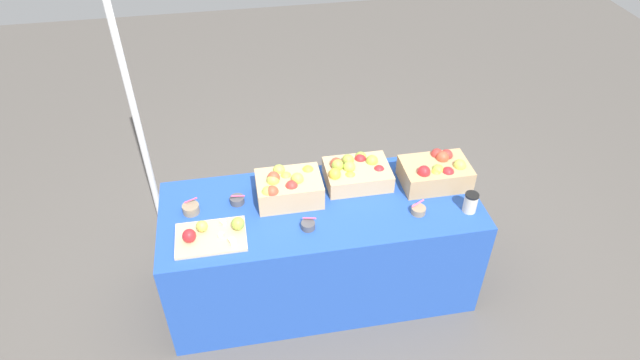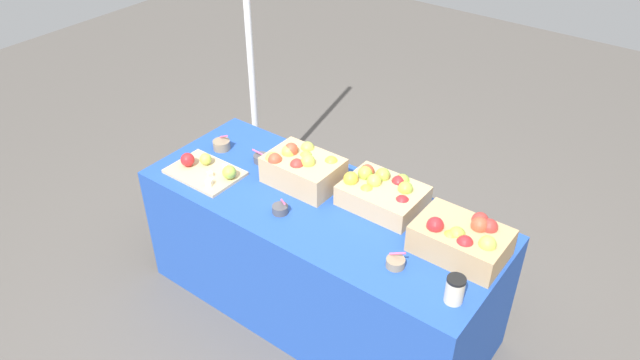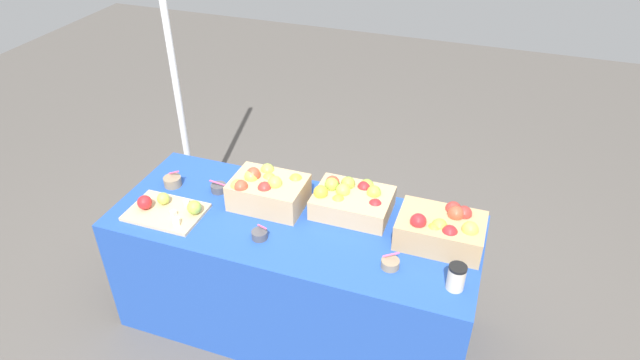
# 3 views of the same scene
# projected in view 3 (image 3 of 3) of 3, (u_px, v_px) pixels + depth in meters

# --- Properties ---
(ground_plane) EXTENTS (10.00, 10.00, 0.00)m
(ground_plane) POSITION_uv_depth(u_px,v_px,m) (297.00, 319.00, 3.21)
(ground_plane) COLOR #56514C
(table) EXTENTS (1.90, 0.76, 0.74)m
(table) POSITION_uv_depth(u_px,v_px,m) (295.00, 273.00, 3.00)
(table) COLOR #234CAD
(table) RESTS_ON ground_plane
(apple_crate_left) EXTENTS (0.41, 0.28, 0.19)m
(apple_crate_left) POSITION_uv_depth(u_px,v_px,m) (442.00, 229.00, 2.61)
(apple_crate_left) COLOR tan
(apple_crate_left) RESTS_ON table
(apple_crate_middle) EXTENTS (0.39, 0.29, 0.17)m
(apple_crate_middle) POSITION_uv_depth(u_px,v_px,m) (352.00, 200.00, 2.82)
(apple_crate_middle) COLOR tan
(apple_crate_middle) RESTS_ON table
(apple_crate_right) EXTENTS (0.38, 0.27, 0.20)m
(apple_crate_right) POSITION_uv_depth(u_px,v_px,m) (268.00, 190.00, 2.86)
(apple_crate_right) COLOR tan
(apple_crate_right) RESTS_ON table
(cutting_board_front) EXTENTS (0.39, 0.27, 0.09)m
(cutting_board_front) POSITION_uv_depth(u_px,v_px,m) (167.00, 209.00, 2.83)
(cutting_board_front) COLOR #D1B284
(cutting_board_front) RESTS_ON table
(sample_bowl_near) EXTENTS (0.09, 0.09, 0.08)m
(sample_bowl_near) POSITION_uv_depth(u_px,v_px,m) (390.00, 263.00, 2.50)
(sample_bowl_near) COLOR gray
(sample_bowl_near) RESTS_ON table
(sample_bowl_mid) EXTENTS (0.09, 0.09, 0.09)m
(sample_bowl_mid) POSITION_uv_depth(u_px,v_px,m) (219.00, 188.00, 3.00)
(sample_bowl_mid) COLOR #4C4C51
(sample_bowl_mid) RESTS_ON table
(sample_bowl_far) EXTENTS (0.10, 0.10, 0.10)m
(sample_bowl_far) POSITION_uv_depth(u_px,v_px,m) (173.00, 181.00, 3.04)
(sample_bowl_far) COLOR gray
(sample_bowl_far) RESTS_ON table
(sample_bowl_extra) EXTENTS (0.09, 0.08, 0.09)m
(sample_bowl_extra) POSITION_uv_depth(u_px,v_px,m) (260.00, 234.00, 2.67)
(sample_bowl_extra) COLOR #4C4C51
(sample_bowl_extra) RESTS_ON table
(coffee_cup) EXTENTS (0.08, 0.08, 0.13)m
(coffee_cup) POSITION_uv_depth(u_px,v_px,m) (456.00, 277.00, 2.36)
(coffee_cup) COLOR beige
(coffee_cup) RESTS_ON table
(tent_pole) EXTENTS (0.04, 0.04, 2.15)m
(tent_pole) POSITION_uv_depth(u_px,v_px,m) (176.00, 82.00, 3.42)
(tent_pole) COLOR white
(tent_pole) RESTS_ON ground_plane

